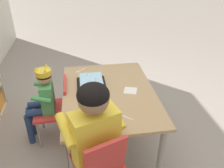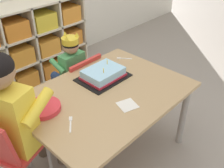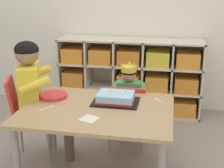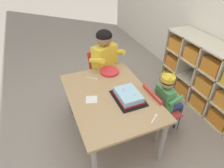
% 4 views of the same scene
% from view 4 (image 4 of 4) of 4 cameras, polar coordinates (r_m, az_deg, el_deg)
% --- Properties ---
extents(ground, '(16.00, 16.00, 0.00)m').
position_cam_4_polar(ground, '(2.43, -0.47, -14.12)').
color(ground, gray).
extents(storage_cubby_shelf, '(1.64, 0.38, 0.86)m').
position_cam_4_polar(storage_cubby_shelf, '(2.81, 27.26, 0.10)').
color(storage_cubby_shelf, beige).
rests_on(storage_cubby_shelf, ground).
extents(activity_table, '(1.12, 0.82, 0.59)m').
position_cam_4_polar(activity_table, '(2.06, -0.54, -4.78)').
color(activity_table, tan).
rests_on(activity_table, ground).
extents(classroom_chair_blue, '(0.37, 0.34, 0.63)m').
position_cam_4_polar(classroom_chair_blue, '(2.25, 13.01, -6.89)').
color(classroom_chair_blue, red).
rests_on(classroom_chair_blue, ground).
extents(child_with_crown, '(0.30, 0.31, 0.81)m').
position_cam_4_polar(child_with_crown, '(2.23, 15.77, -3.54)').
color(child_with_crown, '#4C9E5B').
rests_on(child_with_crown, ground).
extents(classroom_chair_adult_side, '(0.41, 0.39, 0.74)m').
position_cam_4_polar(classroom_chair_adult_side, '(2.65, -2.83, 3.45)').
color(classroom_chair_adult_side, red).
rests_on(classroom_chair_adult_side, ground).
extents(adult_helper_seated, '(0.48, 0.46, 1.04)m').
position_cam_4_polar(adult_helper_seated, '(2.47, -1.22, 6.32)').
color(adult_helper_seated, yellow).
rests_on(adult_helper_seated, ground).
extents(birthday_cake_on_tray, '(0.36, 0.27, 0.11)m').
position_cam_4_polar(birthday_cake_on_tray, '(1.97, 4.72, -3.47)').
color(birthday_cake_on_tray, black).
rests_on(birthday_cake_on_tray, activity_table).
extents(paper_plate_stack, '(0.22, 0.22, 0.03)m').
position_cam_4_polar(paper_plate_stack, '(2.36, -0.72, 3.60)').
color(paper_plate_stack, '#DB333D').
rests_on(paper_plate_stack, activity_table).
extents(paper_napkin_square, '(0.14, 0.14, 0.00)m').
position_cam_4_polar(paper_napkin_square, '(1.98, -5.91, -4.47)').
color(paper_napkin_square, white).
rests_on(paper_napkin_square, activity_table).
extents(fork_at_table_front_edge, '(0.10, 0.11, 0.00)m').
position_cam_4_polar(fork_at_table_front_edge, '(2.28, -5.58, 1.72)').
color(fork_at_table_front_edge, white).
rests_on(fork_at_table_front_edge, activity_table).
extents(fork_beside_plate_stack, '(0.09, 0.11, 0.00)m').
position_cam_4_polar(fork_beside_plate_stack, '(1.82, 12.16, -9.53)').
color(fork_beside_plate_stack, white).
rests_on(fork_beside_plate_stack, activity_table).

